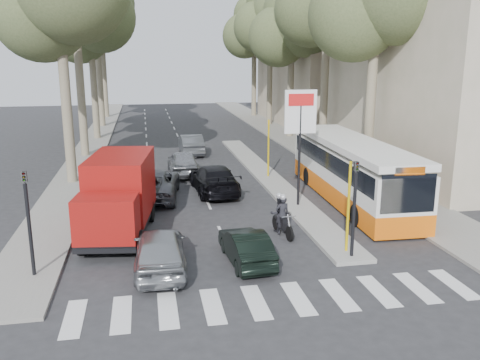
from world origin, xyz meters
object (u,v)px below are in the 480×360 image
object	(u,v)px
dark_hatchback	(246,246)
red_truck	(119,194)
silver_hatchback	(160,249)
motorcycle	(281,215)
city_bus	(352,169)

from	to	relation	value
dark_hatchback	red_truck	distance (m)	5.95
silver_hatchback	dark_hatchback	size ratio (longest dim) A/B	1.19
motorcycle	dark_hatchback	bearing A→B (deg)	-133.94
dark_hatchback	silver_hatchback	bearing A→B (deg)	-2.10
silver_hatchback	motorcycle	bearing A→B (deg)	-149.93
dark_hatchback	motorcycle	distance (m)	3.30
city_bus	motorcycle	bearing A→B (deg)	-137.92
red_truck	city_bus	xyz separation A→B (m)	(11.15, 2.88, -0.05)
silver_hatchback	motorcycle	world-z (taller)	motorcycle
red_truck	city_bus	size ratio (longest dim) A/B	0.53
motorcycle	red_truck	bearing A→B (deg)	162.62
red_truck	city_bus	bearing A→B (deg)	22.50
dark_hatchback	motorcycle	size ratio (longest dim) A/B	1.77
red_truck	motorcycle	xyz separation A→B (m)	(6.42, -1.15, -0.89)
dark_hatchback	motorcycle	xyz separation A→B (m)	(1.97, 2.64, 0.20)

